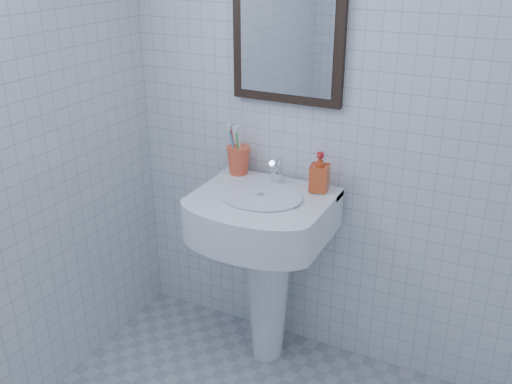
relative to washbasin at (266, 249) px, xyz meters
The scene contains 6 objects.
wall_back 0.76m from the washbasin, 33.30° to the left, with size 2.20×0.02×2.50m, color silver.
washbasin is the anchor object (origin of this frame).
faucet 0.35m from the washbasin, 90.00° to the left, with size 0.05×0.11×0.12m.
toothbrush_cup 0.43m from the washbasin, 147.61° to the left, with size 0.11×0.11×0.13m, color #EA502E, non-canonical shape.
soap_dispenser 0.44m from the washbasin, 29.42° to the left, with size 0.08×0.08×0.17m, color red.
wall_mirror 0.97m from the washbasin, 90.00° to the left, with size 0.50×0.04×0.62m.
Camera 1 is at (0.65, -1.06, 1.89)m, focal length 40.00 mm.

